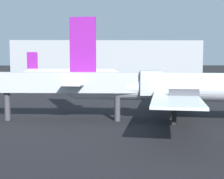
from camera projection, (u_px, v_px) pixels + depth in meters
The scene contains 4 objects.
airplane_at_gate at pixel (182, 87), 37.73m from camera, with size 34.09×27.51×12.45m.
airplane_far_left at pixel (70, 75), 78.67m from camera, with size 27.91×22.96×8.91m.
jet_bridge at pixel (79, 83), 38.12m from camera, with size 21.28×3.84×6.02m.
terminal_building at pixel (107, 59), 129.21m from camera, with size 71.36×21.19×13.92m, color #999EA3.
Camera 1 is at (-2.74, -13.35, 7.55)m, focal length 51.57 mm.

